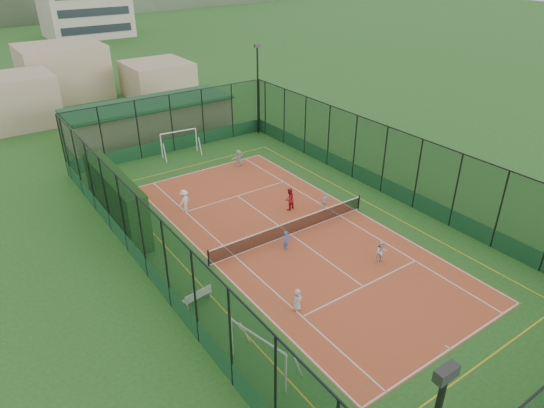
% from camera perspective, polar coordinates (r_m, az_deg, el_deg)
% --- Properties ---
extents(ground, '(300.00, 300.00, 0.00)m').
position_cam_1_polar(ground, '(30.38, 2.22, -3.60)').
color(ground, '#23591E').
rests_on(ground, ground).
extents(court_slab, '(11.17, 23.97, 0.01)m').
position_cam_1_polar(court_slab, '(30.37, 2.22, -3.59)').
color(court_slab, '#B74428').
rests_on(court_slab, ground).
extents(tennis_net, '(11.67, 0.12, 1.06)m').
position_cam_1_polar(tennis_net, '(30.10, 2.24, -2.74)').
color(tennis_net, black).
rests_on(tennis_net, ground).
extents(perimeter_fence, '(18.12, 34.12, 5.00)m').
position_cam_1_polar(perimeter_fence, '(29.13, 2.31, 0.58)').
color(perimeter_fence, black).
rests_on(perimeter_fence, ground).
extents(floodlight_ne, '(0.60, 0.26, 8.25)m').
position_cam_1_polar(floodlight_ne, '(45.90, -1.68, 13.23)').
color(floodlight_ne, black).
rests_on(floodlight_ne, ground).
extents(clubhouse, '(15.20, 7.20, 3.15)m').
position_cam_1_polar(clubhouse, '(47.52, -14.15, 9.71)').
color(clubhouse, tan).
rests_on(clubhouse, ground).
extents(hedge_left, '(1.25, 8.33, 3.64)m').
position_cam_1_polar(hedge_left, '(32.04, -17.83, 0.48)').
color(hedge_left, black).
rests_on(hedge_left, ground).
extents(white_bench, '(1.61, 0.62, 0.88)m').
position_cam_1_polar(white_bench, '(25.06, -8.82, -10.60)').
color(white_bench, white).
rests_on(white_bench, ground).
extents(futsal_goal_near, '(3.28, 1.64, 2.03)m').
position_cam_1_polar(futsal_goal_near, '(21.02, -1.72, -17.31)').
color(futsal_goal_near, white).
rests_on(futsal_goal_near, ground).
extents(futsal_goal_far, '(3.31, 1.26, 2.08)m').
position_cam_1_polar(futsal_goal_far, '(42.41, -10.87, 7.06)').
color(futsal_goal_far, white).
rests_on(futsal_goal_far, ground).
extents(child_near_left, '(0.69, 0.55, 1.22)m').
position_cam_1_polar(child_near_left, '(24.27, 3.00, -11.19)').
color(child_near_left, silver).
rests_on(child_near_left, court_slab).
extents(child_near_mid, '(0.53, 0.46, 1.24)m').
position_cam_1_polar(child_near_mid, '(28.59, 1.69, -4.33)').
color(child_near_mid, '#476FC9').
rests_on(child_near_mid, court_slab).
extents(child_near_right, '(0.80, 0.72, 1.37)m').
position_cam_1_polar(child_near_right, '(28.15, 12.75, -5.52)').
color(child_near_right, silver).
rests_on(child_near_right, court_slab).
extents(child_far_left, '(1.15, 0.95, 1.54)m').
position_cam_1_polar(child_far_left, '(33.16, -10.29, 0.41)').
color(child_far_left, white).
rests_on(child_far_left, court_slab).
extents(child_far_right, '(0.83, 0.42, 1.36)m').
position_cam_1_polar(child_far_right, '(32.91, 6.19, 0.32)').
color(child_far_right, white).
rests_on(child_far_right, court_slab).
extents(child_far_back, '(1.38, 0.77, 1.42)m').
position_cam_1_polar(child_far_back, '(39.55, -3.95, 5.43)').
color(child_far_back, silver).
rests_on(child_far_back, court_slab).
extents(coach, '(0.87, 0.74, 1.57)m').
position_cam_1_polar(coach, '(32.79, 2.05, 0.58)').
color(coach, '#AE121F').
rests_on(coach, court_slab).
extents(tennis_balls, '(2.45, 1.10, 0.07)m').
position_cam_1_polar(tennis_balls, '(30.89, -1.12, -2.90)').
color(tennis_balls, '#CCE033').
rests_on(tennis_balls, court_slab).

